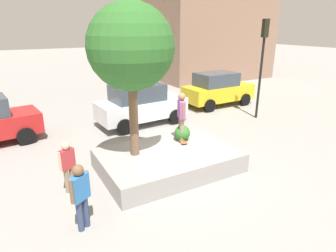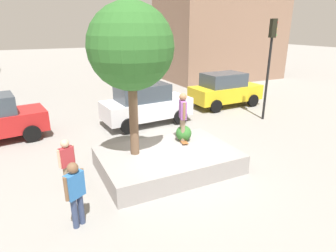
# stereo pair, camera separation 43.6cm
# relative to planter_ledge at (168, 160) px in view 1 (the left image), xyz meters

# --- Properties ---
(ground_plane) EXTENTS (120.00, 120.00, 0.00)m
(ground_plane) POSITION_rel_planter_ledge_xyz_m (0.32, -0.14, -0.32)
(ground_plane) COLOR gray
(planter_ledge) EXTENTS (4.41, 2.97, 0.63)m
(planter_ledge) POSITION_rel_planter_ledge_xyz_m (0.00, 0.00, 0.00)
(planter_ledge) COLOR gray
(planter_ledge) RESTS_ON ground
(plaza_tree) EXTENTS (2.54, 2.54, 4.64)m
(plaza_tree) POSITION_rel_planter_ledge_xyz_m (-1.02, 0.36, 3.66)
(plaza_tree) COLOR brown
(plaza_tree) RESTS_ON planter_ledge
(boxwood_shrub) EXTENTS (0.57, 0.57, 0.57)m
(boxwood_shrub) POSITION_rel_planter_ledge_xyz_m (0.93, 0.62, 0.60)
(boxwood_shrub) COLOR #2D6628
(boxwood_shrub) RESTS_ON planter_ledge
(skateboard) EXTENTS (0.36, 0.83, 0.07)m
(skateboard) POSITION_rel_planter_ledge_xyz_m (0.85, 0.56, 0.37)
(skateboard) COLOR brown
(skateboard) RESTS_ON planter_ledge
(skateboarder) EXTENTS (0.32, 0.56, 1.71)m
(skateboarder) POSITION_rel_planter_ledge_xyz_m (0.85, 0.56, 1.37)
(skateboarder) COLOR #847056
(skateboarder) RESTS_ON skateboard
(police_car) EXTENTS (4.38, 2.24, 1.98)m
(police_car) POSITION_rel_planter_ledge_xyz_m (1.13, 4.74, 0.69)
(police_car) COLOR white
(police_car) RESTS_ON ground
(taxi_cab) EXTENTS (4.34, 2.12, 1.99)m
(taxi_cab) POSITION_rel_planter_ledge_xyz_m (6.61, 5.73, 0.69)
(taxi_cab) COLOR gold
(taxi_cab) RESTS_ON ground
(traffic_light_corner) EXTENTS (0.37, 0.33, 4.90)m
(traffic_light_corner) POSITION_rel_planter_ledge_xyz_m (6.87, 2.74, 3.00)
(traffic_light_corner) COLOR black
(traffic_light_corner) RESTS_ON ground
(pedestrian_crossing) EXTENTS (0.49, 0.33, 1.56)m
(pedestrian_crossing) POSITION_rel_planter_ledge_xyz_m (-3.16, 0.19, 0.58)
(pedestrian_crossing) COLOR #847056
(pedestrian_crossing) RESTS_ON ground
(passerby_with_bag) EXTENTS (0.50, 0.40, 1.68)m
(passerby_with_bag) POSITION_rel_planter_ledge_xyz_m (-3.22, -1.65, 0.65)
(passerby_with_bag) COLOR navy
(passerby_with_bag) RESTS_ON ground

